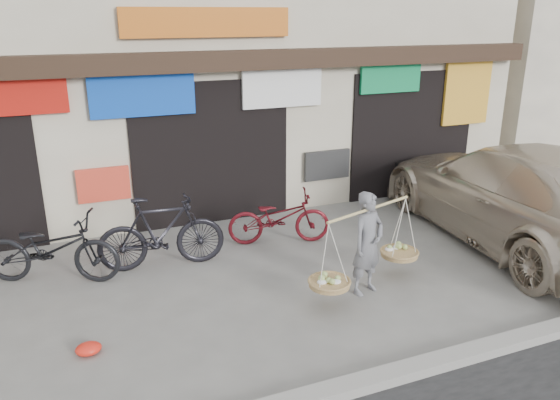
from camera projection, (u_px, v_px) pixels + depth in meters
name	position (u px, v px, depth m)	size (l,w,h in m)	color
ground	(283.00, 304.00, 7.62)	(70.00, 70.00, 0.00)	slate
kerb	(355.00, 385.00, 5.85)	(70.00, 0.25, 0.12)	gray
shophouse_block	(173.00, 32.00, 12.12)	(14.00, 6.32, 7.00)	beige
street_vendor	(367.00, 248.00, 7.74)	(1.99, 1.02, 1.52)	slate
bike_0	(51.00, 248.00, 8.10)	(0.71, 2.04, 1.07)	black
bike_1	(161.00, 232.00, 8.54)	(0.56, 1.97, 1.19)	black
bike_2	(279.00, 218.00, 9.52)	(0.62, 1.78, 0.93)	#560E15
suv	(517.00, 193.00, 9.49)	(3.05, 6.27, 1.76)	beige
red_bag	(88.00, 349.00, 6.48)	(0.31, 0.25, 0.14)	red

